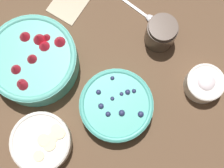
# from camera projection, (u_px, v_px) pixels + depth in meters

# --- Properties ---
(ground_plane) EXTENTS (4.00, 4.00, 0.00)m
(ground_plane) POSITION_uv_depth(u_px,v_px,m) (82.00, 97.00, 0.84)
(ground_plane) COLOR brown
(bowl_strawberries) EXTENTS (0.23, 0.23, 0.10)m
(bowl_strawberries) POSITION_uv_depth(u_px,v_px,m) (33.00, 60.00, 0.81)
(bowl_strawberries) COLOR #56B7A8
(bowl_strawberries) RESTS_ON ground_plane
(bowl_blueberries) EXTENTS (0.19, 0.19, 0.06)m
(bowl_blueberries) POSITION_uv_depth(u_px,v_px,m) (116.00, 106.00, 0.80)
(bowl_blueberries) COLOR #47AD9E
(bowl_blueberries) RESTS_ON ground_plane
(bowl_bananas) EXTENTS (0.15, 0.15, 0.05)m
(bowl_bananas) POSITION_uv_depth(u_px,v_px,m) (41.00, 142.00, 0.78)
(bowl_bananas) COLOR silver
(bowl_bananas) RESTS_ON ground_plane
(bowl_cream) EXTENTS (0.10, 0.10, 0.06)m
(bowl_cream) POSITION_uv_depth(u_px,v_px,m) (204.00, 83.00, 0.81)
(bowl_cream) COLOR white
(bowl_cream) RESTS_ON ground_plane
(jar_chocolate) EXTENTS (0.08, 0.08, 0.09)m
(jar_chocolate) POSITION_uv_depth(u_px,v_px,m) (161.00, 34.00, 0.83)
(jar_chocolate) COLOR #4C3D33
(jar_chocolate) RESTS_ON ground_plane
(napkin) EXTENTS (0.15, 0.13, 0.01)m
(napkin) POSITION_uv_depth(u_px,v_px,m) (71.00, 0.00, 0.90)
(napkin) COLOR beige
(napkin) RESTS_ON ground_plane
(spoon) EXTENTS (0.05, 0.14, 0.01)m
(spoon) POSITION_uv_depth(u_px,v_px,m) (144.00, 14.00, 0.89)
(spoon) COLOR silver
(spoon) RESTS_ON ground_plane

